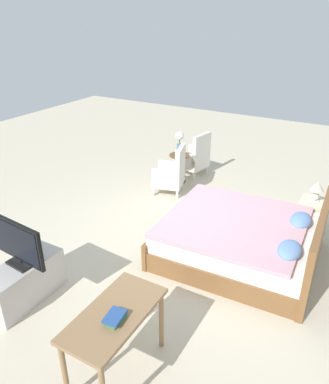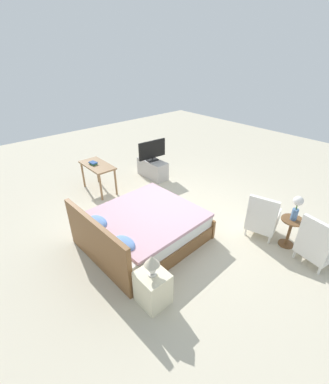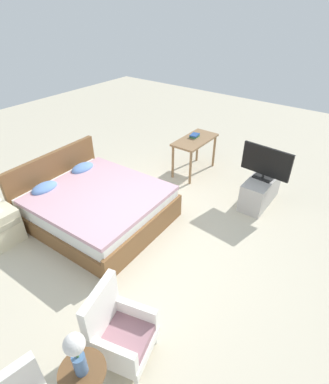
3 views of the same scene
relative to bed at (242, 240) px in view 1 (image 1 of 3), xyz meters
The scene contains 12 objects.
ground_plane 1.14m from the bed, 83.67° to the right, with size 16.00×16.00×0.00m, color beige.
bed is the anchor object (origin of this frame).
armchair_by_window_left 3.07m from the bed, 142.06° to the right, with size 0.63×0.63×0.92m.
armchair_by_window_right 2.35m from the bed, 126.51° to the right, with size 0.66×0.66×0.92m.
side_table 2.76m from the bed, 133.78° to the right, with size 0.40×0.40×0.59m.
flower_vase 2.81m from the bed, 133.78° to the right, with size 0.17×0.17×0.48m.
nightstand 1.39m from the bed, 149.07° to the left, with size 0.44×0.41×0.56m.
table_lamp 1.47m from the bed, 149.05° to the left, with size 0.22×0.22×0.33m.
tv_stand 2.87m from the bed, 43.23° to the right, with size 0.96×0.40×0.51m.
tv_flatscreen 2.92m from the bed, 43.20° to the right, with size 0.23×0.86×0.58m.
vanity_desk 2.43m from the bed, ahead, with size 1.04×0.52×0.74m.
book_stack 2.51m from the bed, ahead, with size 0.22×0.17×0.06m.
Camera 1 is at (4.22, 2.33, 3.16)m, focal length 35.00 mm.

